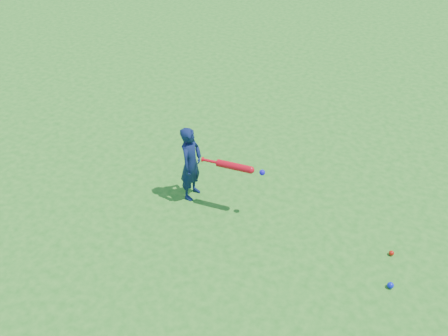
% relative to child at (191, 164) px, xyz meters
% --- Properties ---
extents(ground, '(80.00, 80.00, 0.00)m').
position_rel_child_xyz_m(ground, '(0.14, 0.19, -0.57)').
color(ground, '#23771C').
rests_on(ground, ground).
extents(child, '(0.28, 0.42, 1.15)m').
position_rel_child_xyz_m(child, '(0.00, 0.00, 0.00)').
color(child, '#0E1A43').
rests_on(child, ground).
extents(ground_ball_red, '(0.07, 0.07, 0.07)m').
position_rel_child_xyz_m(ground_ball_red, '(2.89, 0.00, -0.54)').
color(ground_ball_red, red).
rests_on(ground_ball_red, ground).
extents(ground_ball_blue, '(0.08, 0.08, 0.08)m').
position_rel_child_xyz_m(ground_ball_blue, '(2.97, -0.55, -0.54)').
color(ground_ball_blue, '#0C1BD4').
rests_on(ground_ball_blue, ground).
extents(bat_swing, '(0.91, 0.14, 0.10)m').
position_rel_child_xyz_m(bat_swing, '(0.71, -0.00, 0.16)').
color(bat_swing, red).
rests_on(bat_swing, ground).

